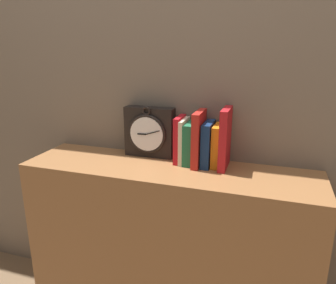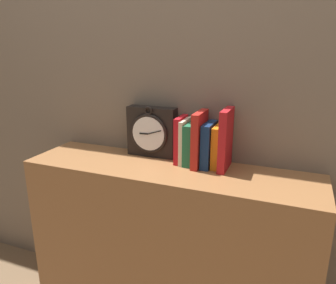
{
  "view_description": "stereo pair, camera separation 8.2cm",
  "coord_description": "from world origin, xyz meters",
  "px_view_note": "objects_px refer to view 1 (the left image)",
  "views": [
    {
      "loc": [
        0.4,
        -1.23,
        1.29
      ],
      "look_at": [
        0.0,
        0.0,
        0.9
      ],
      "focal_mm": 35.0,
      "sensor_mm": 36.0,
      "label": 1
    },
    {
      "loc": [
        0.48,
        -1.2,
        1.29
      ],
      "look_at": [
        0.0,
        0.0,
        0.9
      ],
      "focal_mm": 35.0,
      "sensor_mm": 36.0,
      "label": 2
    }
  ],
  "objects_px": {
    "book_slot0_red": "(180,139)",
    "book_slot2_green": "(190,143)",
    "book_slot3_red": "(199,139)",
    "clock": "(149,132)",
    "book_slot5_orange": "(217,146)",
    "book_slot6_red": "(225,139)",
    "book_slot4_navy": "(208,144)",
    "book_slot1_cream": "(184,141)"
  },
  "relations": [
    {
      "from": "clock",
      "to": "book_slot2_green",
      "type": "height_order",
      "value": "clock"
    },
    {
      "from": "book_slot5_orange",
      "to": "book_slot6_red",
      "type": "relative_size",
      "value": 0.7
    },
    {
      "from": "clock",
      "to": "book_slot3_red",
      "type": "xyz_separation_m",
      "value": [
        0.24,
        -0.04,
        0.0
      ]
    },
    {
      "from": "clock",
      "to": "book_slot4_navy",
      "type": "bearing_deg",
      "value": -6.74
    },
    {
      "from": "book_slot0_red",
      "to": "book_slot2_green",
      "type": "height_order",
      "value": "book_slot0_red"
    },
    {
      "from": "clock",
      "to": "book_slot4_navy",
      "type": "distance_m",
      "value": 0.28
    },
    {
      "from": "book_slot3_red",
      "to": "book_slot4_navy",
      "type": "xyz_separation_m",
      "value": [
        0.04,
        0.01,
        -0.02
      ]
    },
    {
      "from": "clock",
      "to": "book_slot2_green",
      "type": "bearing_deg",
      "value": -8.4
    },
    {
      "from": "book_slot3_red",
      "to": "book_slot5_orange",
      "type": "height_order",
      "value": "book_slot3_red"
    },
    {
      "from": "book_slot6_red",
      "to": "book_slot5_orange",
      "type": "bearing_deg",
      "value": 157.09
    },
    {
      "from": "book_slot3_red",
      "to": "clock",
      "type": "bearing_deg",
      "value": 170.34
    },
    {
      "from": "book_slot1_cream",
      "to": "book_slot4_navy",
      "type": "xyz_separation_m",
      "value": [
        0.11,
        -0.01,
        -0.0
      ]
    },
    {
      "from": "book_slot1_cream",
      "to": "book_slot6_red",
      "type": "distance_m",
      "value": 0.18
    },
    {
      "from": "book_slot2_green",
      "to": "book_slot4_navy",
      "type": "height_order",
      "value": "book_slot4_navy"
    },
    {
      "from": "clock",
      "to": "book_slot0_red",
      "type": "relative_size",
      "value": 1.17
    },
    {
      "from": "book_slot2_green",
      "to": "book_slot4_navy",
      "type": "distance_m",
      "value": 0.08
    },
    {
      "from": "book_slot0_red",
      "to": "book_slot4_navy",
      "type": "bearing_deg",
      "value": -3.74
    },
    {
      "from": "book_slot0_red",
      "to": "book_slot6_red",
      "type": "xyz_separation_m",
      "value": [
        0.2,
        -0.01,
        0.03
      ]
    },
    {
      "from": "book_slot5_orange",
      "to": "book_slot4_navy",
      "type": "bearing_deg",
      "value": -169.06
    },
    {
      "from": "book_slot2_green",
      "to": "book_slot5_orange",
      "type": "xyz_separation_m",
      "value": [
        0.12,
        0.0,
        -0.0
      ]
    },
    {
      "from": "book_slot4_navy",
      "to": "book_slot6_red",
      "type": "bearing_deg",
      "value": -5.04
    },
    {
      "from": "book_slot4_navy",
      "to": "book_slot1_cream",
      "type": "bearing_deg",
      "value": 177.26
    },
    {
      "from": "book_slot2_green",
      "to": "book_slot5_orange",
      "type": "height_order",
      "value": "book_slot2_green"
    },
    {
      "from": "book_slot1_cream",
      "to": "book_slot2_green",
      "type": "distance_m",
      "value": 0.03
    },
    {
      "from": "book_slot4_navy",
      "to": "book_slot6_red",
      "type": "xyz_separation_m",
      "value": [
        0.07,
        -0.01,
        0.03
      ]
    },
    {
      "from": "book_slot2_green",
      "to": "clock",
      "type": "bearing_deg",
      "value": 171.6
    },
    {
      "from": "book_slot0_red",
      "to": "book_slot6_red",
      "type": "bearing_deg",
      "value": -4.21
    },
    {
      "from": "book_slot2_green",
      "to": "book_slot6_red",
      "type": "height_order",
      "value": "book_slot6_red"
    },
    {
      "from": "book_slot4_navy",
      "to": "clock",
      "type": "bearing_deg",
      "value": 173.26
    },
    {
      "from": "book_slot3_red",
      "to": "book_slot0_red",
      "type": "bearing_deg",
      "value": 169.66
    },
    {
      "from": "book_slot0_red",
      "to": "book_slot2_green",
      "type": "bearing_deg",
      "value": -5.8
    },
    {
      "from": "book_slot1_cream",
      "to": "book_slot5_orange",
      "type": "xyz_separation_m",
      "value": [
        0.15,
        0.0,
        -0.01
      ]
    },
    {
      "from": "book_slot2_green",
      "to": "book_slot6_red",
      "type": "bearing_deg",
      "value": -3.67
    },
    {
      "from": "book_slot3_red",
      "to": "book_slot6_red",
      "type": "bearing_deg",
      "value": 0.8
    },
    {
      "from": "book_slot4_navy",
      "to": "book_slot5_orange",
      "type": "height_order",
      "value": "book_slot4_navy"
    },
    {
      "from": "book_slot5_orange",
      "to": "clock",
      "type": "bearing_deg",
      "value": 175.43
    },
    {
      "from": "book_slot5_orange",
      "to": "book_slot6_red",
      "type": "bearing_deg",
      "value": -22.91
    },
    {
      "from": "book_slot4_navy",
      "to": "book_slot6_red",
      "type": "height_order",
      "value": "book_slot6_red"
    },
    {
      "from": "book_slot2_green",
      "to": "book_slot4_navy",
      "type": "xyz_separation_m",
      "value": [
        0.08,
        -0.0,
        0.0
      ]
    },
    {
      "from": "book_slot1_cream",
      "to": "book_slot2_green",
      "type": "xyz_separation_m",
      "value": [
        0.03,
        -0.0,
        -0.01
      ]
    },
    {
      "from": "clock",
      "to": "book_slot3_red",
      "type": "height_order",
      "value": "clock"
    },
    {
      "from": "book_slot1_cream",
      "to": "book_slot6_red",
      "type": "relative_size",
      "value": 0.76
    }
  ]
}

